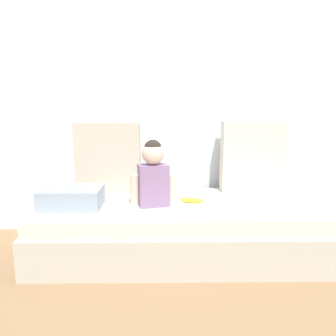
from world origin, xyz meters
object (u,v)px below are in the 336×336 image
object	(u,v)px
banana	(192,200)
folded_blanket	(72,198)
throw_pillow_left	(108,157)
couch	(182,228)
toddler	(153,173)
throw_pillow_right	(252,157)

from	to	relation	value
banana	folded_blanket	size ratio (longest dim) A/B	0.42
throw_pillow_left	folded_blanket	bearing A→B (deg)	-113.56
couch	throw_pillow_left	distance (m)	0.81
couch	banana	bearing A→B (deg)	-10.15
couch	banana	distance (m)	0.23
throw_pillow_left	toddler	world-z (taller)	throw_pillow_left
throw_pillow_left	throw_pillow_right	xyz separation A→B (m)	(1.14, 0.00, 0.00)
throw_pillow_right	folded_blanket	size ratio (longest dim) A/B	1.39
couch	toddler	distance (m)	0.47
banana	toddler	bearing A→B (deg)	-167.65
folded_blanket	toddler	bearing A→B (deg)	3.44
couch	toddler	size ratio (longest dim) A/B	4.53
couch	throw_pillow_left	world-z (taller)	throw_pillow_left
couch	toddler	world-z (taller)	toddler
toddler	folded_blanket	xyz separation A→B (m)	(-0.55, -0.03, -0.16)
banana	throw_pillow_right	bearing A→B (deg)	33.62
couch	toddler	xyz separation A→B (m)	(-0.20, -0.07, 0.42)
couch	toddler	bearing A→B (deg)	-160.56
couch	throw_pillow_right	bearing A→B (deg)	29.38
throw_pillow_right	banana	size ratio (longest dim) A/B	3.27
toddler	banana	bearing A→B (deg)	12.35
couch	banana	world-z (taller)	banana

